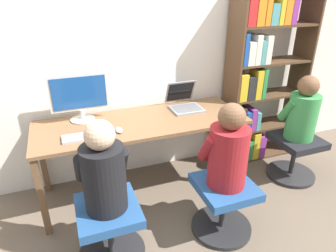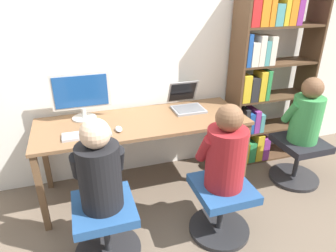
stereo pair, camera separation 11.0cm
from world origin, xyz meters
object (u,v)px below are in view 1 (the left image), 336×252
Objects in this scene: laptop at (185,103)px; person_at_monitor at (103,171)px; office_chair_right at (223,203)px; person_near_shelf at (303,111)px; person_at_laptop at (228,151)px; keyboard at (87,136)px; office_chair_side at (294,154)px; bookshelf at (258,79)px; office_chair_left at (110,228)px; desktop_monitor at (80,97)px.

laptop is 1.30m from person_at_monitor.
person_near_shelf is (1.10, 0.44, 0.49)m from office_chair_right.
person_at_laptop is 1.04× the size of person_near_shelf.
office_chair_side is at bearing -4.72° from keyboard.
person_near_shelf is at bearing -68.60° from bookshelf.
office_chair_left is 1.00× the size of office_chair_side.
laptop is at bearing 87.76° from office_chair_right.
bookshelf is 3.76× the size of office_chair_side.
keyboard is at bearing 175.40° from person_near_shelf.
laptop reaches higher than keyboard.
laptop reaches higher than office_chair_left.
office_chair_right is at bearing -31.92° from keyboard.
office_chair_right is 0.76× the size of person_at_monitor.
office_chair_left and office_chair_side have the same top height.
keyboard is 0.59× the size of person_at_laptop.
desktop_monitor reaches higher than office_chair_right.
desktop_monitor is 0.94m from person_at_monitor.
keyboard is 0.55m from person_at_monitor.
office_chair_side is at bearing -14.67° from desktop_monitor.
bookshelf is at bearing 25.77° from person_at_monitor.
office_chair_right is 1.05m from person_at_monitor.
keyboard is 0.78× the size of office_chair_left.
bookshelf is 0.89m from office_chair_side.
keyboard is (-0.00, -0.37, -0.21)m from desktop_monitor.
laptop is 0.19× the size of bookshelf.
person_at_monitor is 0.99× the size of person_at_laptop.
keyboard is 0.78× the size of office_chair_side.
bookshelf reaches higher than office_chair_side.
office_chair_side is (2.07, -0.54, -0.72)m from desktop_monitor.
office_chair_left is 1.05m from person_at_laptop.
bookshelf reaches higher than person_at_monitor.
laptop is 1.07m from office_chair_right.
laptop is 0.91× the size of keyboard.
person_at_monitor is at bearing 176.86° from person_at_laptop.
laptop reaches higher than office_chair_right.
desktop_monitor is at bearing 165.33° from office_chair_side.
desktop_monitor is 1.39m from person_at_laptop.
bookshelf reaches higher than office_chair_right.
person_at_laptop reaches higher than office_chair_side.
person_at_monitor is 1.32× the size of office_chair_side.
person_at_monitor is at bearing 176.56° from office_chair_right.
person_at_laptop is (0.00, 0.00, 0.50)m from office_chair_right.
office_chair_right is 0.27× the size of bookshelf.
person_at_monitor reaches higher than keyboard.
keyboard is at bearing -162.28° from laptop.
office_chair_right is (-0.04, -0.92, -0.54)m from laptop.
desktop_monitor reaches higher than person_at_monitor.
laptop is 0.53× the size of person_at_laptop.
office_chair_right is (0.97, -0.97, -0.72)m from desktop_monitor.
keyboard is at bearing 175.28° from office_chair_side.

